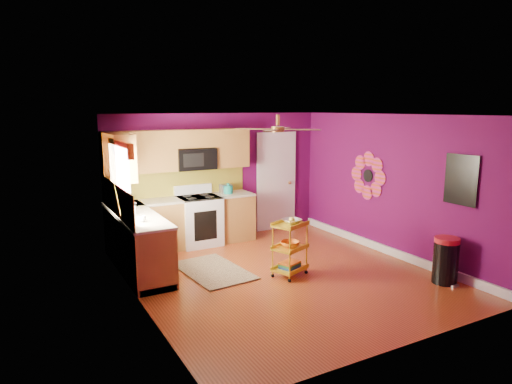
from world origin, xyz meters
TOP-DOWN VIEW (x-y plane):
  - ground at (0.00, 0.00)m, footprint 5.00×5.00m
  - room_envelope at (0.03, 0.00)m, footprint 4.54×5.04m
  - lower_cabinets at (-1.35, 1.82)m, footprint 2.81×2.31m
  - electric_range at (-0.55, 2.17)m, footprint 0.76×0.66m
  - upper_cabinetry at (-1.24, 2.17)m, footprint 2.80×2.30m
  - left_window at (-2.22, 1.05)m, footprint 0.08×1.35m
  - panel_door at (1.35, 2.47)m, footprint 0.95×0.11m
  - right_wall_art at (2.23, -0.34)m, footprint 0.04×2.74m
  - ceiling_fan at (0.00, 0.20)m, footprint 1.01×1.01m
  - shag_rug at (-0.91, 0.68)m, footprint 1.01×1.52m
  - rolling_cart at (0.08, -0.06)m, footprint 0.62×0.55m
  - trash_can at (1.97, -1.44)m, footprint 0.38×0.41m
  - teal_kettle at (0.08, 2.19)m, footprint 0.18×0.18m
  - toaster at (0.06, 2.26)m, footprint 0.22×0.15m
  - soap_bottle_a at (-2.00, 1.33)m, footprint 0.09×0.09m
  - soap_bottle_b at (-2.01, 1.34)m, footprint 0.14×0.14m
  - counter_dish at (-1.90, 1.96)m, footprint 0.23×0.23m
  - counter_cup at (-2.00, 0.76)m, footprint 0.12×0.12m

SIDE VIEW (x-z plane):
  - ground at x=0.00m, z-range 0.00..0.00m
  - shag_rug at x=-0.91m, z-range 0.00..0.02m
  - trash_can at x=1.97m, z-range 0.00..0.70m
  - lower_cabinets at x=-1.35m, z-range -0.04..0.90m
  - electric_range at x=-0.55m, z-range -0.08..1.05m
  - rolling_cart at x=0.08m, z-range 0.01..0.95m
  - counter_dish at x=-1.90m, z-range 0.94..1.00m
  - counter_cup at x=-2.00m, z-range 0.94..1.03m
  - teal_kettle at x=0.08m, z-range 0.92..1.13m
  - panel_door at x=1.35m, z-range -0.05..2.10m
  - soap_bottle_b at x=-2.01m, z-range 0.94..1.12m
  - toaster at x=0.06m, z-range 0.94..1.12m
  - soap_bottle_a at x=-2.00m, z-range 0.94..1.14m
  - right_wall_art at x=2.23m, z-range 0.92..1.96m
  - room_envelope at x=0.03m, z-range 0.37..2.89m
  - left_window at x=-2.22m, z-range 1.20..2.28m
  - upper_cabinetry at x=-1.24m, z-range 1.17..2.43m
  - ceiling_fan at x=0.00m, z-range 2.16..2.42m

